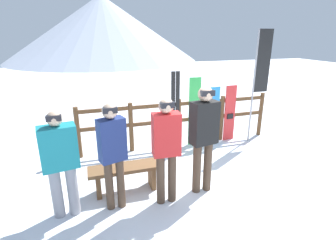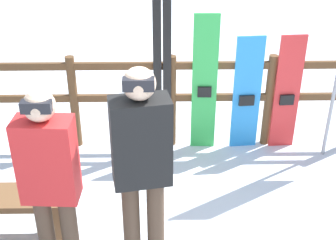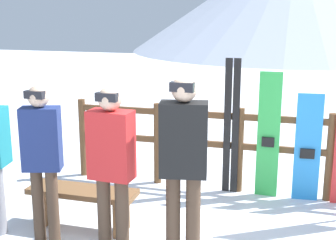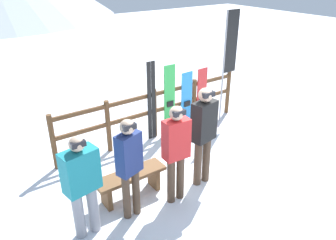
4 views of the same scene
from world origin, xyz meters
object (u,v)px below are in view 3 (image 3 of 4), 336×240
person_red (112,161)px  snowboard_green (268,136)px  bench (83,200)px  ski_pair_black (231,127)px  person_black (183,156)px  snowboard_blue (308,148)px  person_navy (42,152)px

person_red → snowboard_green: bearing=57.0°
bench → person_red: person_red is taller
person_red → ski_pair_black: (0.81, 1.97, -0.10)m
person_red → snowboard_green: size_ratio=1.04×
person_red → ski_pair_black: 2.13m
person_black → snowboard_blue: 2.18m
person_black → snowboard_green: person_black is taller
ski_pair_black → snowboard_blue: size_ratio=1.29×
person_red → person_black: size_ratio=0.94×
bench → person_black: 1.45m
person_black → snowboard_blue: person_black is taller
bench → snowboard_green: (1.84, 1.48, 0.46)m
bench → person_black: (1.21, -0.37, 0.71)m
person_navy → snowboard_blue: (2.52, 1.88, -0.29)m
person_red → snowboard_blue: bearing=48.2°
ski_pair_black → snowboard_green: bearing=-0.4°
bench → snowboard_blue: 2.77m
bench → snowboard_green: bearing=38.9°
snowboard_blue → ski_pair_black: bearing=179.8°
ski_pair_black → snowboard_green: (0.47, -0.00, -0.08)m
person_red → snowboard_blue: 2.65m
person_navy → snowboard_green: person_navy is taller
person_red → person_navy: person_red is taller
person_red → person_navy: size_ratio=1.02×
person_black → snowboard_blue: (1.10, 1.85, -0.37)m
person_black → snowboard_blue: size_ratio=1.31×
person_red → person_black: bearing=10.2°
person_red → person_black: (0.65, 0.12, 0.06)m
bench → snowboard_green: size_ratio=0.74×
bench → snowboard_blue: size_ratio=0.88×
snowboard_green → person_black: bearing=-108.7°
person_black → snowboard_green: 1.97m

